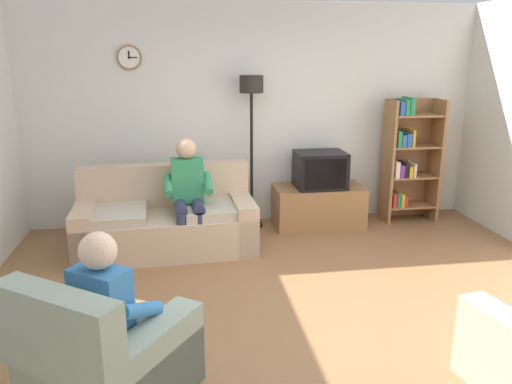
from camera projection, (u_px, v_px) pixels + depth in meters
The scene contains 10 objects.
ground_plane at pixel (303, 321), 4.03m from camera, with size 12.00×12.00×0.00m, color #8C603D.
back_wall_assembly at pixel (254, 115), 6.20m from camera, with size 6.20×0.17×2.70m.
couch at pixel (166, 222), 5.42m from camera, with size 1.94×0.96×0.90m.
tv_stand at pixel (318, 206), 6.22m from camera, with size 1.10×0.56×0.50m.
tv at pixel (320, 170), 6.06m from camera, with size 0.60×0.49×0.44m.
bookshelf at pixel (407, 158), 6.30m from camera, with size 0.68×0.36×1.58m.
floor_lamp at pixel (251, 110), 5.87m from camera, with size 0.28×0.28×1.85m.
armchair_near_window at pixel (107, 361), 3.02m from camera, with size 1.16×1.18×0.90m.
person_on_couch at pixel (188, 190), 5.25m from camera, with size 0.52×0.55×1.24m.
person_in_left_armchair at pixel (114, 308), 3.01m from camera, with size 0.62×0.64×1.12m.
Camera 1 is at (-0.92, -3.50, 2.10)m, focal length 34.80 mm.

